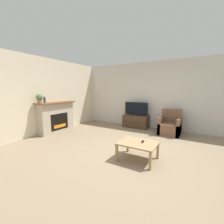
# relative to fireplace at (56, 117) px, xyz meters

# --- Properties ---
(ground_plane) EXTENTS (24.00, 24.00, 0.00)m
(ground_plane) POSITION_rel_fireplace_xyz_m (3.24, -0.36, -0.57)
(ground_plane) COLOR #89755B
(wall_back) EXTENTS (12.00, 0.06, 2.70)m
(wall_back) POSITION_rel_fireplace_xyz_m (3.24, 2.47, 0.78)
(wall_back) COLOR beige
(wall_back) RESTS_ON ground
(wall_left) EXTENTS (0.06, 12.00, 2.70)m
(wall_left) POSITION_rel_fireplace_xyz_m (-0.22, -0.36, 0.78)
(wall_left) COLOR beige
(wall_left) RESTS_ON ground
(fireplace) EXTENTS (0.50, 1.49, 1.13)m
(fireplace) POSITION_rel_fireplace_xyz_m (0.00, 0.00, 0.00)
(fireplace) COLOR #B7A893
(fireplace) RESTS_ON ground
(mantel_vase_left) EXTENTS (0.08, 0.08, 0.22)m
(mantel_vase_left) POSITION_rel_fireplace_xyz_m (0.02, -0.45, 0.66)
(mantel_vase_left) COLOR #385670
(mantel_vase_left) RESTS_ON fireplace
(potted_plant) EXTENTS (0.21, 0.21, 0.30)m
(potted_plant) POSITION_rel_fireplace_xyz_m (0.02, -0.63, 0.72)
(potted_plant) COLOR #936B4C
(potted_plant) RESTS_ON fireplace
(tv_stand) EXTENTS (1.04, 0.49, 0.52)m
(tv_stand) POSITION_rel_fireplace_xyz_m (2.32, 2.15, -0.31)
(tv_stand) COLOR #422D1E
(tv_stand) RESTS_ON ground
(tv) EXTENTS (0.99, 0.18, 0.54)m
(tv) POSITION_rel_fireplace_xyz_m (2.32, 2.15, 0.20)
(tv) COLOR black
(tv) RESTS_ON tv_stand
(armchair) EXTENTS (0.70, 0.76, 0.87)m
(armchair) POSITION_rel_fireplace_xyz_m (3.73, 1.90, -0.29)
(armchair) COLOR brown
(armchair) RESTS_ON ground
(coffee_table) EXTENTS (0.84, 0.67, 0.41)m
(coffee_table) POSITION_rel_fireplace_xyz_m (3.48, -0.59, -0.22)
(coffee_table) COLOR #A37F56
(coffee_table) RESTS_ON ground
(remote) EXTENTS (0.06, 0.15, 0.02)m
(remote) POSITION_rel_fireplace_xyz_m (3.56, -0.51, -0.16)
(remote) COLOR black
(remote) RESTS_ON coffee_table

